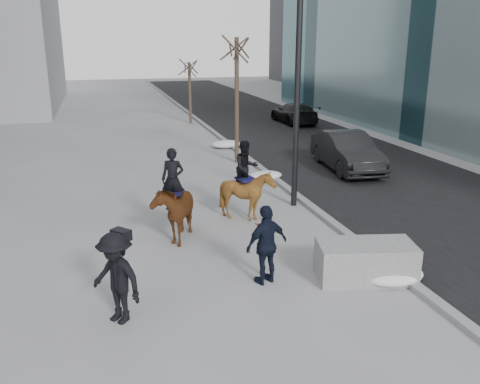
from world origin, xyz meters
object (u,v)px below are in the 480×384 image
object	(u,v)px
planter	(365,261)
mounted_left	(174,206)
mounted_right	(247,189)
car_near	(347,151)

from	to	relation	value
planter	mounted_left	bearing A→B (deg)	135.83
mounted_right	car_near	bearing A→B (deg)	39.53
mounted_right	planter	bearing A→B (deg)	-72.38
mounted_right	mounted_left	bearing A→B (deg)	-158.46
planter	mounted_left	world-z (taller)	mounted_left
planter	mounted_left	xyz separation A→B (m)	(-3.64, 3.54, 0.47)
planter	car_near	size ratio (longest dim) A/B	0.45
car_near	mounted_left	distance (m)	9.46
mounted_left	car_near	bearing A→B (deg)	35.03
mounted_left	mounted_right	xyz separation A→B (m)	(2.24, 0.88, 0.04)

